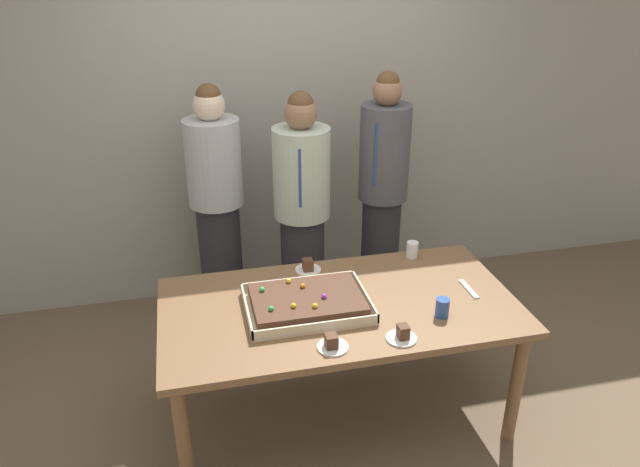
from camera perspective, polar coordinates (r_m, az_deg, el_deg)
ground_plane at (r=3.64m, az=1.70°, el=-16.49°), size 12.00×12.00×0.00m
interior_back_panel at (r=4.36m, az=-3.55°, el=13.18°), size 8.00×0.12×3.00m
party_table at (r=3.23m, az=1.85°, el=-7.84°), size 1.88×0.98×0.73m
sheet_cake at (r=3.13m, az=-1.25°, el=-6.57°), size 0.64×0.46×0.10m
plated_slice_near_left at (r=3.48m, az=-1.15°, el=-3.22°), size 0.15×0.15×0.08m
plated_slice_near_right at (r=2.94m, az=7.81°, el=-9.54°), size 0.15×0.15×0.08m
plated_slice_far_left at (r=2.86m, az=1.15°, el=-10.45°), size 0.15×0.15×0.08m
drink_cup_nearest at (r=3.13m, az=11.54°, el=-6.92°), size 0.07×0.07×0.10m
drink_cup_middle at (r=3.67m, az=8.75°, el=-1.53°), size 0.07×0.07×0.10m
cake_server_utensil at (r=3.41m, az=13.95°, el=-5.14°), size 0.03×0.20×0.01m
person_serving_front at (r=4.13m, az=5.96°, el=3.68°), size 0.34×0.34×1.74m
person_green_shirt_behind at (r=4.09m, az=-9.75°, el=2.60°), size 0.36×0.36×1.68m
person_striped_tie_right at (r=3.97m, az=-1.77°, el=2.01°), size 0.37×0.37×1.65m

